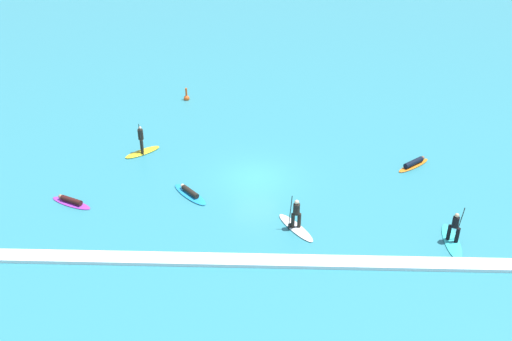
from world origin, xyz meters
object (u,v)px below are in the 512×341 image
at_px(surfer_on_teal_board, 453,235).
at_px(marker_buoy, 187,98).
at_px(surfer_on_purple_board, 71,201).
at_px(surfer_on_blue_board, 190,193).
at_px(surfer_on_orange_board, 414,164).
at_px(surfer_on_yellow_board, 142,146).
at_px(surfer_on_white_board, 296,221).

bearing_deg(surfer_on_teal_board, marker_buoy, 44.25).
xyz_separation_m(surfer_on_purple_board, surfer_on_blue_board, (6.57, 1.09, -0.01)).
bearing_deg(surfer_on_orange_board, marker_buoy, 106.77).
xyz_separation_m(surfer_on_purple_board, surfer_on_orange_board, (20.18, 4.92, 0.03)).
relative_size(surfer_on_purple_board, surfer_on_yellow_board, 1.14).
distance_m(surfer_on_orange_board, surfer_on_teal_board, 7.87).
bearing_deg(surfer_on_blue_board, surfer_on_teal_board, -147.92).
height_order(surfer_on_white_board, marker_buoy, surfer_on_white_board).
xyz_separation_m(surfer_on_purple_board, surfer_on_yellow_board, (2.79, 6.16, 0.34)).
distance_m(surfer_on_purple_board, marker_buoy, 15.82).
bearing_deg(surfer_on_white_board, marker_buoy, -8.06).
relative_size(surfer_on_orange_board, surfer_on_teal_board, 0.80).
bearing_deg(surfer_on_purple_board, surfer_on_teal_board, -163.03).
distance_m(surfer_on_teal_board, marker_buoy, 24.17).
bearing_deg(marker_buoy, surfer_on_blue_board, -81.48).
relative_size(surfer_on_purple_board, surfer_on_white_board, 0.96).
bearing_deg(surfer_on_purple_board, surfer_on_yellow_board, -89.17).
relative_size(surfer_on_orange_board, surfer_on_white_board, 0.88).
relative_size(surfer_on_blue_board, marker_buoy, 2.50).
height_order(surfer_on_orange_board, marker_buoy, marker_buoy).
height_order(surfer_on_blue_board, surfer_on_orange_board, surfer_on_orange_board).
height_order(surfer_on_purple_board, marker_buoy, marker_buoy).
relative_size(surfer_on_purple_board, surfer_on_teal_board, 0.88).
distance_m(surfer_on_purple_board, surfer_on_yellow_board, 6.77).
distance_m(surfer_on_orange_board, surfer_on_yellow_board, 17.44).
xyz_separation_m(surfer_on_teal_board, surfer_on_white_board, (-7.90, 0.92, 0.04)).
height_order(surfer_on_yellow_board, surfer_on_teal_board, surfer_on_yellow_board).
bearing_deg(surfer_on_blue_board, surfer_on_orange_board, -116.01).
bearing_deg(surfer_on_orange_board, surfer_on_blue_board, 155.60).
bearing_deg(surfer_on_white_board, surfer_on_teal_board, -129.92).
distance_m(surfer_on_purple_board, surfer_on_orange_board, 20.77).
relative_size(surfer_on_yellow_board, marker_buoy, 2.19).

